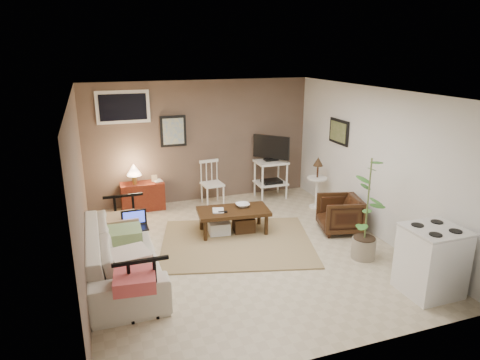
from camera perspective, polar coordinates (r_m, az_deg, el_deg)
name	(u,v)px	position (r m, az deg, el deg)	size (l,w,h in m)	color
floor	(243,250)	(6.67, 0.46, -9.33)	(5.00, 5.00, 0.00)	#C1B293
art_back	(173,131)	(8.37, -8.89, 6.45)	(0.50, 0.03, 0.60)	black
art_right	(339,132)	(8.04, 13.05, 6.29)	(0.03, 0.60, 0.45)	black
window	(123,107)	(8.18, -15.34, 9.36)	(0.96, 0.03, 0.60)	white
rug	(237,242)	(6.89, -0.42, -8.32)	(2.36, 1.89, 0.02)	#978458
coffee_table	(233,219)	(7.15, -0.96, -5.27)	(1.23, 0.73, 0.44)	#391F0F
sofa	(122,245)	(6.00, -15.51, -8.35)	(2.33, 0.68, 0.91)	beige
sofa_pillows	(127,246)	(5.72, -14.81, -8.46)	(0.45, 2.21, 0.16)	beige
sofa_end_rails	(132,248)	(6.04, -14.18, -8.76)	(0.63, 2.32, 0.78)	black
laptop	(135,223)	(6.33, -13.87, -5.53)	(0.36, 0.26, 0.24)	black
red_console	(142,194)	(8.36, -12.93, -1.80)	(0.80, 0.36, 0.93)	maroon
spindle_chair	(212,184)	(8.46, -3.75, -0.55)	(0.42, 0.42, 0.87)	white
tv_stand	(271,165)	(8.75, 4.17, 1.97)	(0.61, 0.61, 1.30)	white
side_table	(317,177)	(8.31, 10.27, 0.44)	(0.38, 0.38, 1.01)	white
armchair	(340,213)	(7.39, 13.15, -4.25)	(0.65, 0.61, 0.67)	#331D0E
potted_plant	(368,206)	(6.39, 16.64, -3.29)	(0.39, 0.39, 1.55)	gray
stove	(432,261)	(5.93, 24.17, -9.78)	(0.68, 0.63, 0.89)	white
bowl	(243,200)	(7.18, 0.34, -2.71)	(0.23, 0.06, 0.23)	#391F0F
book_table	(212,204)	(6.99, -3.69, -3.23)	(0.18, 0.02, 0.25)	#391F0F
book_console	(154,177)	(8.30, -11.45, 0.45)	(0.15, 0.02, 0.21)	#391F0F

